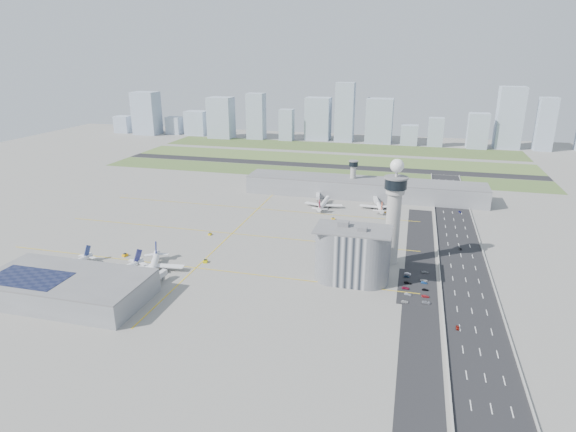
% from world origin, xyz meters
% --- Properties ---
extents(ground, '(1000.00, 1000.00, 0.00)m').
position_xyz_m(ground, '(0.00, 0.00, 0.00)').
color(ground, gray).
extents(grass_strip_0, '(480.00, 50.00, 0.08)m').
position_xyz_m(grass_strip_0, '(-20.00, 225.00, 0.04)').
color(grass_strip_0, '#556F34').
rests_on(grass_strip_0, ground).
extents(grass_strip_1, '(480.00, 60.00, 0.08)m').
position_xyz_m(grass_strip_1, '(-20.00, 300.00, 0.04)').
color(grass_strip_1, '#4D6E34').
rests_on(grass_strip_1, ground).
extents(grass_strip_2, '(480.00, 70.00, 0.08)m').
position_xyz_m(grass_strip_2, '(-20.00, 380.00, 0.04)').
color(grass_strip_2, '#3D5628').
rests_on(grass_strip_2, ground).
extents(runway, '(480.00, 22.00, 0.10)m').
position_xyz_m(runway, '(-20.00, 262.00, 0.06)').
color(runway, black).
rests_on(runway, ground).
extents(highway, '(28.00, 500.00, 0.10)m').
position_xyz_m(highway, '(115.00, 0.00, 0.05)').
color(highway, black).
rests_on(highway, ground).
extents(barrier_left, '(0.60, 500.00, 1.20)m').
position_xyz_m(barrier_left, '(101.00, 0.00, 0.60)').
color(barrier_left, '#9E9E99').
rests_on(barrier_left, ground).
extents(barrier_right, '(0.60, 500.00, 1.20)m').
position_xyz_m(barrier_right, '(129.00, 0.00, 0.60)').
color(barrier_right, '#9E9E99').
rests_on(barrier_right, ground).
extents(landside_road, '(18.00, 260.00, 0.08)m').
position_xyz_m(landside_road, '(90.00, -10.00, 0.04)').
color(landside_road, black).
rests_on(landside_road, ground).
extents(parking_lot, '(20.00, 44.00, 0.10)m').
position_xyz_m(parking_lot, '(88.00, -22.00, 0.05)').
color(parking_lot, black).
rests_on(parking_lot, ground).
extents(taxiway_line_h_0, '(260.00, 0.60, 0.01)m').
position_xyz_m(taxiway_line_h_0, '(-40.00, -30.00, 0.01)').
color(taxiway_line_h_0, yellow).
rests_on(taxiway_line_h_0, ground).
extents(taxiway_line_h_1, '(260.00, 0.60, 0.01)m').
position_xyz_m(taxiway_line_h_1, '(-40.00, 30.00, 0.01)').
color(taxiway_line_h_1, yellow).
rests_on(taxiway_line_h_1, ground).
extents(taxiway_line_h_2, '(260.00, 0.60, 0.01)m').
position_xyz_m(taxiway_line_h_2, '(-40.00, 90.00, 0.01)').
color(taxiway_line_h_2, yellow).
rests_on(taxiway_line_h_2, ground).
extents(taxiway_line_v, '(0.60, 260.00, 0.01)m').
position_xyz_m(taxiway_line_v, '(-40.00, 30.00, 0.01)').
color(taxiway_line_v, yellow).
rests_on(taxiway_line_v, ground).
extents(control_tower, '(14.00, 14.00, 64.50)m').
position_xyz_m(control_tower, '(72.00, 8.00, 35.04)').
color(control_tower, '#ADAAA5').
rests_on(control_tower, ground).
extents(secondary_tower, '(8.60, 8.60, 31.90)m').
position_xyz_m(secondary_tower, '(30.00, 150.00, 18.80)').
color(secondary_tower, '#ADAAA5').
rests_on(secondary_tower, ground).
extents(admin_building, '(42.00, 24.00, 33.50)m').
position_xyz_m(admin_building, '(51.99, -22.00, 15.30)').
color(admin_building, '#B2B2B7').
rests_on(admin_building, ground).
extents(terminal_pier, '(210.00, 32.00, 15.80)m').
position_xyz_m(terminal_pier, '(40.00, 148.00, 7.90)').
color(terminal_pier, gray).
rests_on(terminal_pier, ground).
extents(near_terminal, '(84.00, 42.00, 13.00)m').
position_xyz_m(near_terminal, '(-88.07, -82.02, 6.43)').
color(near_terminal, gray).
rests_on(near_terminal, ground).
extents(airplane_near_a, '(35.20, 39.90, 10.16)m').
position_xyz_m(airplane_near_a, '(-110.54, -53.20, 5.08)').
color(airplane_near_a, white).
rests_on(airplane_near_a, ground).
extents(airplane_near_b, '(44.46, 48.62, 11.38)m').
position_xyz_m(airplane_near_b, '(-78.12, -55.08, 5.69)').
color(airplane_near_b, white).
rests_on(airplane_near_b, ground).
extents(airplane_near_c, '(49.89, 53.24, 11.89)m').
position_xyz_m(airplane_near_c, '(-61.15, -42.22, 5.95)').
color(airplane_near_c, white).
rests_on(airplane_near_c, ground).
extents(airplane_far_a, '(32.83, 38.42, 10.61)m').
position_xyz_m(airplane_far_a, '(11.41, 108.81, 5.31)').
color(airplane_far_a, white).
rests_on(airplane_far_a, ground).
extents(airplane_far_b, '(39.06, 43.48, 10.59)m').
position_xyz_m(airplane_far_b, '(56.41, 115.96, 5.29)').
color(airplane_far_b, white).
rests_on(airplane_far_b, ground).
extents(jet_bridge_near_0, '(5.39, 14.31, 5.70)m').
position_xyz_m(jet_bridge_near_0, '(-113.00, -61.00, 2.85)').
color(jet_bridge_near_0, silver).
rests_on(jet_bridge_near_0, ground).
extents(jet_bridge_near_1, '(5.39, 14.31, 5.70)m').
position_xyz_m(jet_bridge_near_1, '(-83.00, -61.00, 2.85)').
color(jet_bridge_near_1, silver).
rests_on(jet_bridge_near_1, ground).
extents(jet_bridge_near_2, '(5.39, 14.31, 5.70)m').
position_xyz_m(jet_bridge_near_2, '(-53.00, -61.00, 2.85)').
color(jet_bridge_near_2, silver).
rests_on(jet_bridge_near_2, ground).
extents(jet_bridge_far_0, '(5.39, 14.31, 5.70)m').
position_xyz_m(jet_bridge_far_0, '(2.00, 132.00, 2.85)').
color(jet_bridge_far_0, silver).
rests_on(jet_bridge_far_0, ground).
extents(jet_bridge_far_1, '(5.39, 14.31, 5.70)m').
position_xyz_m(jet_bridge_far_1, '(52.00, 132.00, 2.85)').
color(jet_bridge_far_1, silver).
rests_on(jet_bridge_far_1, ground).
extents(tug_0, '(3.20, 3.92, 1.98)m').
position_xyz_m(tug_0, '(-90.94, -25.16, 0.99)').
color(tug_0, '#F4A60A').
rests_on(tug_0, ground).
extents(tug_1, '(3.60, 3.26, 1.73)m').
position_xyz_m(tug_1, '(-72.61, -47.63, 0.86)').
color(tug_1, gold).
rests_on(tug_1, ground).
extents(tug_2, '(3.09, 3.88, 1.99)m').
position_xyz_m(tug_2, '(-37.76, -21.14, 0.99)').
color(tug_2, '#DACA04').
rests_on(tug_2, ground).
extents(tug_3, '(1.96, 2.82, 1.62)m').
position_xyz_m(tug_3, '(-54.09, 23.42, 0.81)').
color(tug_3, yellow).
rests_on(tug_3, ground).
extents(tug_4, '(3.42, 2.78, 1.72)m').
position_xyz_m(tug_4, '(24.73, 78.23, 0.86)').
color(tug_4, yellow).
rests_on(tug_4, ground).
extents(tug_5, '(3.15, 3.65, 1.79)m').
position_xyz_m(tug_5, '(62.41, 107.89, 0.89)').
color(tug_5, '#F79700').
rests_on(tug_5, ground).
extents(car_lot_0, '(3.74, 1.52, 1.27)m').
position_xyz_m(car_lot_0, '(82.33, -41.80, 0.64)').
color(car_lot_0, silver).
rests_on(car_lot_0, ground).
extents(car_lot_1, '(3.79, 1.64, 1.21)m').
position_xyz_m(car_lot_1, '(83.70, -32.97, 0.61)').
color(car_lot_1, gray).
rests_on(car_lot_1, ground).
extents(car_lot_2, '(4.05, 1.89, 1.12)m').
position_xyz_m(car_lot_2, '(82.31, -26.06, 0.56)').
color(car_lot_2, maroon).
rests_on(car_lot_2, ground).
extents(car_lot_3, '(4.39, 2.31, 1.21)m').
position_xyz_m(car_lot_3, '(83.34, -19.20, 0.61)').
color(car_lot_3, black).
rests_on(car_lot_3, ground).
extents(car_lot_4, '(3.39, 1.45, 1.14)m').
position_xyz_m(car_lot_4, '(82.45, -11.13, 0.57)').
color(car_lot_4, '#162E49').
rests_on(car_lot_4, ground).
extents(car_lot_5, '(3.82, 1.70, 1.22)m').
position_xyz_m(car_lot_5, '(82.94, -7.38, 0.61)').
color(car_lot_5, silver).
rests_on(car_lot_5, ground).
extents(car_lot_6, '(4.45, 2.09, 1.23)m').
position_xyz_m(car_lot_6, '(93.11, -39.75, 0.61)').
color(car_lot_6, '#9FA1AC').
rests_on(car_lot_6, ground).
extents(car_lot_7, '(4.19, 1.86, 1.20)m').
position_xyz_m(car_lot_7, '(92.68, -33.08, 0.60)').
color(car_lot_7, '#AE1F27').
rests_on(car_lot_7, ground).
extents(car_lot_8, '(3.51, 1.44, 1.19)m').
position_xyz_m(car_lot_8, '(92.61, -25.26, 0.60)').
color(car_lot_8, black).
rests_on(car_lot_8, ground).
extents(car_lot_9, '(3.48, 1.37, 1.13)m').
position_xyz_m(car_lot_9, '(92.09, -16.78, 0.56)').
color(car_lot_9, navy).
rests_on(car_lot_9, ground).
extents(car_lot_10, '(4.16, 1.97, 1.15)m').
position_xyz_m(car_lot_10, '(91.98, -14.03, 0.57)').
color(car_lot_10, silver).
rests_on(car_lot_10, ground).
extents(car_lot_11, '(4.21, 1.92, 1.19)m').
position_xyz_m(car_lot_11, '(92.77, -2.65, 0.60)').
color(car_lot_11, slate).
rests_on(car_lot_11, ground).
extents(car_hw_0, '(1.55, 3.57, 1.20)m').
position_xyz_m(car_hw_0, '(106.88, -60.96, 0.60)').
color(car_hw_0, maroon).
rests_on(car_hw_0, ground).
extents(car_hw_1, '(1.64, 3.55, 1.13)m').
position_xyz_m(car_hw_1, '(115.43, 40.09, 0.56)').
color(car_hw_1, black).
rests_on(car_hw_1, ground).
extents(car_hw_2, '(2.28, 4.17, 1.11)m').
position_xyz_m(car_hw_2, '(120.82, 122.10, 0.55)').
color(car_hw_2, navy).
rests_on(car_hw_2, ground).
extents(car_hw_4, '(1.73, 3.44, 1.13)m').
position_xyz_m(car_hw_4, '(108.33, 178.76, 0.56)').
color(car_hw_4, slate).
rests_on(car_hw_4, ground).
extents(skyline_bldg_0, '(24.05, 19.24, 26.50)m').
position_xyz_m(skyline_bldg_0, '(-377.77, 421.70, 13.25)').
color(skyline_bldg_0, '#9EADC1').
rests_on(skyline_bldg_0, ground).
extents(skyline_bldg_1, '(37.63, 30.10, 65.60)m').
position_xyz_m(skyline_bldg_1, '(-331.22, 417.61, 32.80)').
color(skyline_bldg_1, '#9EADC1').
rests_on(skyline_bldg_1, ground).
extents(skyline_bldg_2, '(22.81, 18.25, 26.79)m').
position_xyz_m(skyline_bldg_2, '(-291.25, 430.16, 13.39)').
color(skyline_bldg_2, '#9EADC1').
rests_on(skyline_bldg_2, ground).
extents(skyline_bldg_3, '(32.30, 25.84, 36.93)m').
position_xyz_m(skyline_bldg_3, '(-252.58, 431.35, 18.47)').
color(skyline_bldg_3, '#9EADC1').
rests_on(skyline_bldg_3, ground).
extents(skyline_bldg_4, '(35.81, 28.65, 60.36)m').
position_xyz_m(skyline_bldg_4, '(-204.47, 415.19, 30.18)').
color(skyline_bldg_4, '#9EADC1').
rests_on(skyline_bldg_4, ground).
extents(skyline_bldg_5, '(25.49, 20.39, 66.89)m').
position_xyz_m(skyline_bldg_5, '(-150.11, 419.66, 33.44)').
color(skyline_bldg_5, '#9EADC1').
rests_on(skyline_bldg_5, ground).
extents(skyline_bldg_6, '(20.04, 16.03, 45.20)m').
position_xyz_m(skyline_bldg_6, '(-102.68, 417.90, 22.60)').
color(skyline_bldg_6, '#9EADC1').
rests_on(skyline_bldg_6, ground).
extents(skyline_bldg_7, '(35.76, 28.61, 61.22)m').
position_xyz_m(skyline_bldg_7, '(-59.44, 436.89, 30.61)').
color(skyline_bldg_7, '#9EADC1').
rests_on(skyline_bldg_7, ground).
extents(skyline_bldg_8, '(26.33, 21.06, 83.39)m').
position_xyz_m(skyline_bldg_8, '(-19.42, 431.56, 41.69)').
color(skyline_bldg_8, '#9EADC1').
rests_on(skyline_bldg_8, ground).
extents(skyline_bldg_9, '(36.96, 29.57, 62.11)m').
position_xyz_m(skyline_bldg_9, '(30.27, 432.32, 31.06)').
color(skyline_bldg_9, '#9EADC1').
rests_on(skyline_bldg_9, ground).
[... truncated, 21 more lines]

